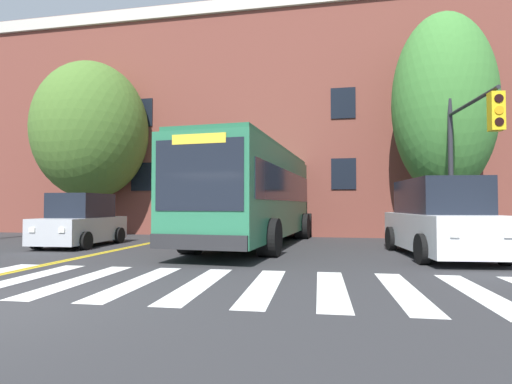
% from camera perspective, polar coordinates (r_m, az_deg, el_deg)
% --- Properties ---
extents(crosswalk, '(16.26, 3.96, 0.01)m').
position_cam_1_polar(crosswalk, '(8.33, -20.33, -11.85)').
color(crosswalk, white).
rests_on(crosswalk, ground).
extents(lane_line_yellow_inner, '(0.12, 36.00, 0.01)m').
position_cam_1_polar(lane_line_yellow_inner, '(22.20, -7.46, -5.62)').
color(lane_line_yellow_inner, gold).
rests_on(lane_line_yellow_inner, ground).
extents(lane_line_yellow_outer, '(0.12, 36.00, 0.01)m').
position_cam_1_polar(lane_line_yellow_outer, '(22.15, -7.07, -5.63)').
color(lane_line_yellow_outer, gold).
rests_on(lane_line_yellow_outer, ground).
extents(city_bus, '(3.58, 11.88, 3.44)m').
position_cam_1_polar(city_bus, '(15.14, 0.63, -0.38)').
color(city_bus, '#28704C').
rests_on(city_bus, ground).
extents(car_silver_near_lane, '(2.09, 3.81, 1.87)m').
position_cam_1_polar(car_silver_near_lane, '(15.59, -23.69, -3.96)').
color(car_silver_near_lane, '#B7BABF').
rests_on(car_silver_near_lane, ground).
extents(car_white_far_lane, '(2.56, 5.14, 2.20)m').
position_cam_1_polar(car_white_far_lane, '(12.49, 24.73, -3.64)').
color(car_white_far_lane, white).
rests_on(car_white_far_lane, ground).
extents(car_black_behind_bus, '(2.44, 4.60, 1.73)m').
position_cam_1_polar(car_black_behind_bus, '(25.38, 1.59, -3.38)').
color(car_black_behind_bus, black).
rests_on(car_black_behind_bus, ground).
extents(traffic_light_near_corner, '(0.55, 3.32, 5.03)m').
position_cam_1_polar(traffic_light_near_corner, '(13.63, 28.06, 6.14)').
color(traffic_light_near_corner, '#28282D').
rests_on(traffic_light_near_corner, ground).
extents(street_tree_curbside_large, '(5.35, 5.44, 8.81)m').
position_cam_1_polar(street_tree_curbside_large, '(17.13, 25.24, 11.16)').
color(street_tree_curbside_large, brown).
rests_on(street_tree_curbside_large, ground).
extents(street_tree_curbside_small, '(7.18, 7.24, 8.26)m').
position_cam_1_polar(street_tree_curbside_small, '(20.72, -22.44, 8.09)').
color(street_tree_curbside_small, '#4C3D2D').
rests_on(street_tree_curbside_small, ground).
extents(building_facade, '(36.84, 8.10, 11.47)m').
position_cam_1_polar(building_facade, '(23.17, -0.28, 8.78)').
color(building_facade, brown).
rests_on(building_facade, ground).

